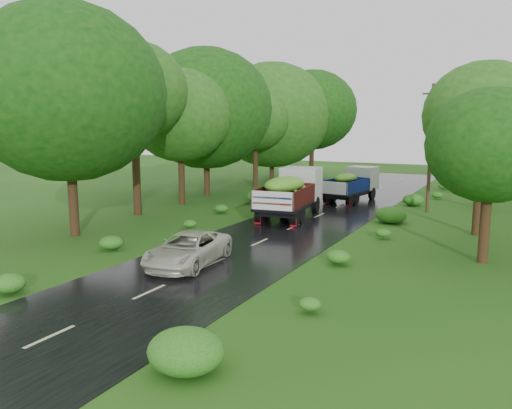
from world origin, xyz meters
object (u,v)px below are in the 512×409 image
Objects in this scene: car at (188,249)px; truck_far at (353,182)px; utility_pole at (430,147)px; truck_near at (292,191)px.

truck_far is at bearing 80.40° from car.
truck_far is 19.54m from car.
truck_near is at bearing -125.39° from utility_pole.
utility_pole reaches higher than car.
car is (-0.76, -19.51, -0.70)m from truck_far.
car is 0.57× the size of utility_pole.
truck_far reaches higher than car.
car is at bearing -84.51° from truck_far.
car is 18.54m from utility_pole.
utility_pole is at bearing -15.89° from truck_far.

